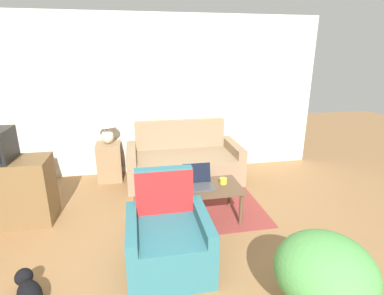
% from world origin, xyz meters
% --- Properties ---
extents(wall_back, '(5.95, 0.06, 2.60)m').
position_xyz_m(wall_back, '(-0.00, 3.82, 1.31)').
color(wall_back, silver).
rests_on(wall_back, ground_plane).
extents(rug, '(1.71, 2.02, 0.01)m').
position_xyz_m(rug, '(0.58, 2.66, 0.00)').
color(rug, brown).
rests_on(rug, ground_plane).
extents(couch, '(1.80, 0.92, 0.92)m').
position_xyz_m(couch, '(0.55, 3.35, 0.27)').
color(couch, '#937A5B').
rests_on(couch, ground_plane).
extents(armchair, '(0.78, 0.77, 0.91)m').
position_xyz_m(armchair, '(0.06, 1.29, 0.27)').
color(armchair, '#2D6B75').
rests_on(armchair, ground_plane).
extents(tv_dresser, '(1.19, 0.52, 0.81)m').
position_xyz_m(tv_dresser, '(-1.83, 2.42, 0.40)').
color(tv_dresser, brown).
rests_on(tv_dresser, ground_plane).
extents(side_table, '(0.38, 0.38, 0.62)m').
position_xyz_m(side_table, '(-0.63, 3.52, 0.31)').
color(side_table, '#937551').
rests_on(side_table, ground_plane).
extents(table_lamp, '(0.33, 0.33, 0.48)m').
position_xyz_m(table_lamp, '(-0.63, 3.52, 0.93)').
color(table_lamp, beige).
rests_on(table_lamp, side_table).
extents(coffee_table, '(0.95, 0.57, 0.44)m').
position_xyz_m(coffee_table, '(0.58, 2.06, 0.39)').
color(coffee_table, brown).
rests_on(coffee_table, ground_plane).
extents(laptop, '(0.35, 0.31, 0.26)m').
position_xyz_m(laptop, '(0.53, 2.08, 0.49)').
color(laptop, '#47474C').
rests_on(laptop, coffee_table).
extents(cup_navy, '(0.09, 0.09, 0.07)m').
position_xyz_m(cup_navy, '(0.85, 2.09, 0.47)').
color(cup_navy, gold).
rests_on(cup_navy, coffee_table).
extents(tv_remote, '(0.11, 0.15, 0.02)m').
position_xyz_m(tv_remote, '(0.23, 2.09, 0.45)').
color(tv_remote, black).
rests_on(tv_remote, coffee_table).
extents(potted_plant, '(0.74, 0.74, 0.74)m').
position_xyz_m(potted_plant, '(1.13, 0.41, 0.44)').
color(potted_plant, '#996B42').
rests_on(potted_plant, ground_plane).
extents(cat_black, '(0.36, 0.59, 0.21)m').
position_xyz_m(cat_black, '(-1.14, 1.03, 0.10)').
color(cat_black, black).
rests_on(cat_black, ground_plane).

